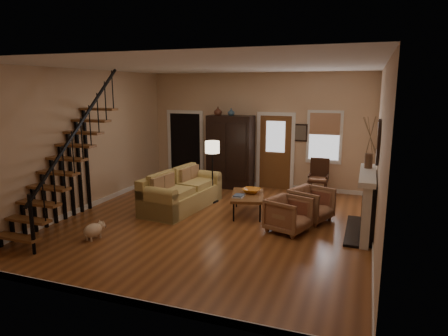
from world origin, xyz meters
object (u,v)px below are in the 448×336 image
(coffee_table, at_px, (248,204))
(floor_lamp, at_px, (212,172))
(armoire, at_px, (231,152))
(sofa, at_px, (182,191))
(armchair_right, at_px, (311,204))
(armchair_left, at_px, (288,215))
(side_chair, at_px, (318,178))

(coffee_table, xyz_separation_m, floor_lamp, (-1.13, 0.65, 0.55))
(armoire, bearing_deg, sofa, -100.03)
(coffee_table, relative_size, armchair_right, 1.53)
(armoire, height_order, floor_lamp, armoire)
(sofa, xyz_separation_m, armchair_left, (2.74, -0.72, -0.08))
(sofa, bearing_deg, floor_lamp, 62.00)
(armchair_right, bearing_deg, coffee_table, 114.19)
(armoire, xyz_separation_m, armchair_right, (2.66, -2.24, -0.68))
(armchair_left, distance_m, side_chair, 2.91)
(armchair_right, bearing_deg, sofa, 114.69)
(armoire, distance_m, sofa, 2.49)
(armoire, xyz_separation_m, armchair_left, (2.32, -3.10, -0.70))
(coffee_table, relative_size, side_chair, 1.21)
(armchair_left, bearing_deg, armchair_right, -2.36)
(armchair_left, relative_size, floor_lamp, 0.49)
(armchair_right, xyz_separation_m, floor_lamp, (-2.57, 0.60, 0.42))
(armchair_right, relative_size, side_chair, 0.79)
(armoire, height_order, sofa, armoire)
(sofa, distance_m, side_chair, 3.68)
(coffee_table, bearing_deg, floor_lamp, 150.16)
(floor_lamp, relative_size, side_chair, 1.54)
(sofa, relative_size, side_chair, 2.25)
(armchair_right, bearing_deg, armoire, 72.06)
(armoire, height_order, armchair_left, armoire)
(armoire, bearing_deg, side_chair, -4.48)
(floor_lamp, bearing_deg, coffee_table, -29.84)
(coffee_table, bearing_deg, armchair_left, -36.13)
(armchair_left, bearing_deg, coffee_table, 73.27)
(floor_lamp, bearing_deg, armchair_left, -33.06)
(sofa, bearing_deg, armoire, 86.75)
(sofa, distance_m, floor_lamp, 0.96)
(armchair_right, xyz_separation_m, side_chair, (-0.11, 2.04, 0.14))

